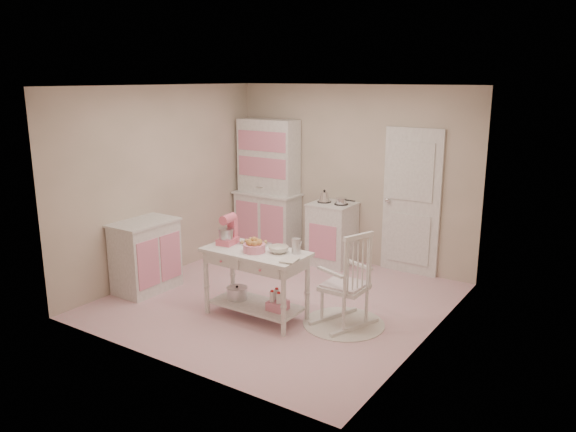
# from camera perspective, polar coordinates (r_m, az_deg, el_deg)

# --- Properties ---
(room_shell) EXTENTS (3.84, 3.84, 2.62)m
(room_shell) POSITION_cam_1_polar(r_m,az_deg,el_deg) (6.60, -1.03, 4.79)
(room_shell) COLOR pink
(room_shell) RESTS_ON ground
(door) EXTENTS (0.82, 0.05, 2.04)m
(door) POSITION_cam_1_polar(r_m,az_deg,el_deg) (7.92, 12.44, 1.39)
(door) COLOR white
(door) RESTS_ON ground
(hutch) EXTENTS (1.06, 0.50, 2.08)m
(hutch) POSITION_cam_1_polar(r_m,az_deg,el_deg) (8.81, -2.12, 3.09)
(hutch) COLOR white
(hutch) RESTS_ON ground
(stove) EXTENTS (0.62, 0.57, 0.92)m
(stove) POSITION_cam_1_polar(r_m,az_deg,el_deg) (8.28, 4.50, -1.78)
(stove) COLOR white
(stove) RESTS_ON ground
(base_cabinet) EXTENTS (0.54, 0.84, 0.92)m
(base_cabinet) POSITION_cam_1_polar(r_m,az_deg,el_deg) (7.46, -14.26, -3.95)
(base_cabinet) COLOR white
(base_cabinet) RESTS_ON ground
(lace_rug) EXTENTS (0.92, 0.92, 0.01)m
(lace_rug) POSITION_cam_1_polar(r_m,az_deg,el_deg) (6.44, 5.67, -10.82)
(lace_rug) COLOR white
(lace_rug) RESTS_ON ground
(rocking_chair) EXTENTS (0.70, 0.84, 1.10)m
(rocking_chair) POSITION_cam_1_polar(r_m,az_deg,el_deg) (6.24, 5.79, -6.28)
(rocking_chair) COLOR white
(rocking_chair) RESTS_ON ground
(work_table) EXTENTS (1.20, 0.60, 0.80)m
(work_table) POSITION_cam_1_polar(r_m,az_deg,el_deg) (6.47, -3.26, -6.89)
(work_table) COLOR white
(work_table) RESTS_ON ground
(stand_mixer) EXTENTS (0.23, 0.30, 0.34)m
(stand_mixer) POSITION_cam_1_polar(r_m,az_deg,el_deg) (6.55, -6.18, -1.42)
(stand_mixer) COLOR #EA637D
(stand_mixer) RESTS_ON work_table
(cookie_tray) EXTENTS (0.34, 0.24, 0.02)m
(cookie_tray) POSITION_cam_1_polar(r_m,az_deg,el_deg) (6.56, -3.43, -2.83)
(cookie_tray) COLOR silver
(cookie_tray) RESTS_ON work_table
(bread_basket) EXTENTS (0.25, 0.25, 0.09)m
(bread_basket) POSITION_cam_1_polar(r_m,az_deg,el_deg) (6.27, -3.45, -3.26)
(bread_basket) COLOR pink
(bread_basket) RESTS_ON work_table
(mixing_bowl) EXTENTS (0.23, 0.23, 0.07)m
(mixing_bowl) POSITION_cam_1_polar(r_m,az_deg,el_deg) (6.24, -0.96, -3.42)
(mixing_bowl) COLOR silver
(mixing_bowl) RESTS_ON work_table
(metal_pitcher) EXTENTS (0.10, 0.10, 0.17)m
(metal_pitcher) POSITION_cam_1_polar(r_m,az_deg,el_deg) (6.20, 0.83, -3.07)
(metal_pitcher) COLOR silver
(metal_pitcher) RESTS_ON work_table
(recipe_book) EXTENTS (0.19, 0.24, 0.02)m
(recipe_book) POSITION_cam_1_polar(r_m,az_deg,el_deg) (5.99, -0.54, -4.42)
(recipe_book) COLOR silver
(recipe_book) RESTS_ON work_table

